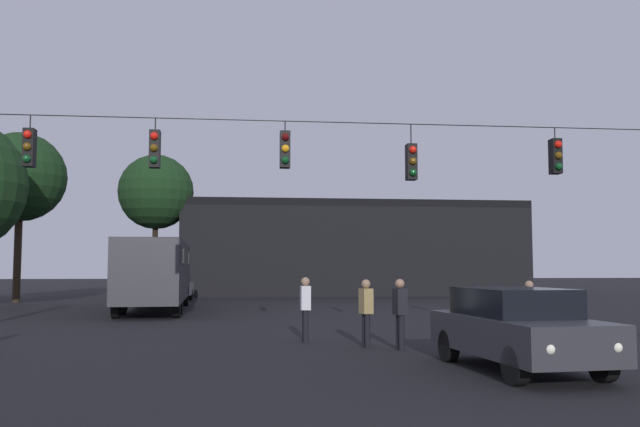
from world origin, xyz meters
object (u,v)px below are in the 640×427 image
Objects in this scene: tree_right_far at (156,192)px; tree_behind_building at (20,177)px; city_bus at (156,268)px; pedestrian_crossing_left at (400,310)px; pedestrian_trailing at (530,309)px; car_far_left at (174,287)px; car_near_right at (517,327)px; pedestrian_crossing_right at (366,309)px; pedestrian_crossing_center at (305,305)px.

tree_behind_building is at bearing -137.47° from tree_right_far.
city_bus is 6.77× the size of pedestrian_crossing_left.
pedestrian_trailing is 0.17× the size of tree_behind_building.
tree_behind_building is 8.83m from tree_right_far.
car_far_left is at bearing 115.64° from pedestrian_trailing.
tree_behind_building is (-17.19, 26.06, 5.99)m from car_near_right.
car_far_left is (-8.93, 26.75, 0.00)m from car_near_right.
pedestrian_crossing_right is 0.18× the size of tree_right_far.
pedestrian_crossing_center is at bearing -67.44° from city_bus.
car_far_left is 0.48× the size of tree_right_far.
car_far_left is 10.23m from tree_behind_building.
tree_behind_building reaches higher than pedestrian_crossing_left.
city_bus reaches higher than pedestrian_trailing.
pedestrian_trailing is at bearing -65.68° from tree_right_far.
city_bus is at bearing 116.52° from pedestrian_crossing_left.
pedestrian_crossing_right is 1.02× the size of pedestrian_trailing.
pedestrian_crossing_left is at bearing -169.14° from pedestrian_trailing.
car_far_left is 25.25m from pedestrian_trailing.
pedestrian_crossing_left is 0.18× the size of tree_right_far.
car_near_right is 2.72× the size of pedestrian_crossing_left.
tree_behind_building is at bearing -175.18° from car_far_left.
tree_right_far reaches higher than city_bus.
tree_right_far is (6.51, 5.97, -0.08)m from tree_behind_building.
pedestrian_crossing_left reaches higher than pedestrian_crossing_right.
car_far_left is (-0.09, 8.58, -1.07)m from city_bus.
car_near_right is at bearing -71.56° from tree_right_far.
city_bus is at bearing -89.40° from car_far_left.
car_near_right is 4.46m from pedestrian_trailing.
tree_right_far is at bearing 42.53° from tree_behind_building.
pedestrian_crossing_left reaches higher than car_near_right.
pedestrian_trailing is at bearing -52.63° from city_bus.
pedestrian_crossing_right reaches higher than pedestrian_trailing.
city_bus reaches higher than pedestrian_crossing_left.
pedestrian_trailing is at bearing -12.88° from pedestrian_crossing_center.
car_near_right is 28.20m from car_far_left.
city_bus is 2.49× the size of car_near_right.
pedestrian_crossing_right is at bearing -55.71° from tree_behind_building.
pedestrian_crossing_left is at bearing -43.18° from pedestrian_crossing_center.
tree_behind_building is at bearing 123.41° from car_near_right.
city_bus is 2.54× the size of car_far_left.
tree_behind_building reaches higher than pedestrian_crossing_right.
tree_right_far is at bearing 106.96° from pedestrian_crossing_right.
pedestrian_crossing_center reaches higher than pedestrian_trailing.
tree_right_far reaches higher than pedestrian_trailing.
pedestrian_crossing_right reaches higher than car_near_right.
car_far_left is 24.59m from pedestrian_crossing_left.
city_bus is at bearing -43.36° from tree_behind_building.
city_bus is at bearing 112.56° from pedestrian_crossing_center.
pedestrian_crossing_center is (5.38, -12.94, -0.93)m from city_bus.
pedestrian_trailing is (10.93, -22.76, 0.09)m from car_far_left.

